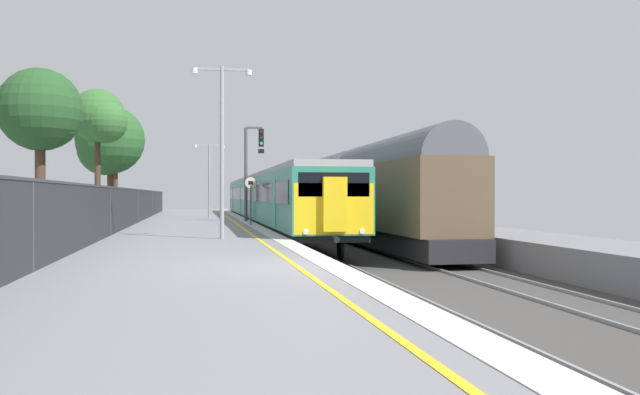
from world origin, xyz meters
The scene contains 12 objects.
ground centered at (2.64, 0.00, -0.61)m, with size 17.40×110.00×1.21m.
commuter_train_at_platform centered at (2.10, 28.46, 1.27)m, with size 2.83×41.34×3.81m.
freight_train_adjacent_track centered at (6.10, 37.93, 1.69)m, with size 2.60×62.10×4.90m.
signal_gantry centered at (0.61, 23.83, 3.29)m, with size 1.10×0.24×5.29m.
speed_limit_sign centered at (0.25, 19.26, 1.52)m, with size 0.59×0.08×2.37m.
platform_lamp_mid centered at (-1.53, 9.05, 3.40)m, with size 2.00×0.20×5.78m.
platform_lamp_far centered at (-1.53, 30.84, 2.91)m, with size 2.00×0.20×4.85m.
platform_back_fence centered at (-5.45, 0.00, 0.94)m, with size 0.07×99.00×1.79m.
background_tree_left centered at (-7.65, 25.36, 5.74)m, with size 3.20×3.23×7.42m.
background_tree_centre centered at (-8.57, 39.74, 4.83)m, with size 3.34×3.39×6.64m.
background_tree_right centered at (-8.27, 33.93, 5.04)m, with size 4.64×4.64×7.57m.
background_tree_back centered at (-8.57, 15.42, 4.83)m, with size 3.39×3.39×6.67m.
Camera 1 is at (-2.38, -13.49, 1.47)m, focal length 37.49 mm.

